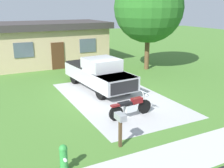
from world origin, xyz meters
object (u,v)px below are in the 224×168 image
(pickup_truck, at_px, (98,73))
(shade_tree, at_px, (149,8))
(neighbor_house, at_px, (49,43))
(motorcycle, at_px, (131,107))
(mailbox, at_px, (120,121))
(fire_hydrant, at_px, (64,158))

(pickup_truck, distance_m, shade_tree, 7.16)
(pickup_truck, relative_size, neighbor_house, 0.60)
(pickup_truck, relative_size, shade_tree, 0.79)
(motorcycle, distance_m, pickup_truck, 4.67)
(mailbox, height_order, neighbor_house, neighbor_house)
(motorcycle, xyz_separation_m, fire_hydrant, (-3.89, -2.56, -0.05))
(fire_hydrant, bearing_deg, mailbox, 12.14)
(fire_hydrant, distance_m, shade_tree, 14.62)
(mailbox, xyz_separation_m, shade_tree, (7.58, 9.54, 3.68))
(neighbor_house, bearing_deg, pickup_truck, -84.77)
(motorcycle, bearing_deg, fire_hydrant, -146.65)
(pickup_truck, height_order, fire_hydrant, pickup_truck)
(fire_hydrant, height_order, neighbor_house, neighbor_house)
(shade_tree, xyz_separation_m, neighbor_house, (-6.21, 5.63, -2.87))
(fire_hydrant, bearing_deg, neighbor_house, 77.18)
(motorcycle, relative_size, fire_hydrant, 2.54)
(motorcycle, xyz_separation_m, neighbor_house, (-0.33, 13.09, 1.32))
(mailbox, distance_m, neighbor_house, 15.26)
(pickup_truck, xyz_separation_m, neighbor_house, (-0.77, 8.46, 0.84))
(pickup_truck, bearing_deg, mailbox, -107.68)
(motorcycle, bearing_deg, pickup_truck, 84.49)
(motorcycle, height_order, neighbor_house, neighbor_house)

